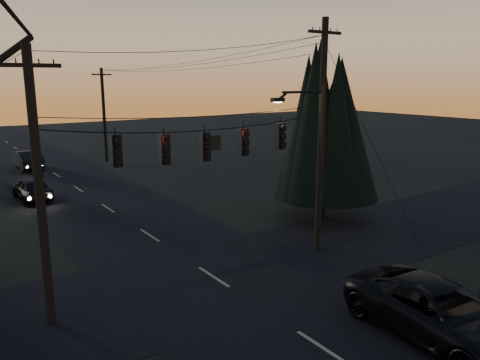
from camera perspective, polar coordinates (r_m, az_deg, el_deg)
main_road at (r=27.07m, az=-14.42°, el=-4.29°), size 8.00×120.00×0.02m
cross_road at (r=18.53m, az=-3.24°, el=-11.73°), size 60.00×7.00×0.02m
utility_pole_right at (r=21.69m, az=9.37°, el=-8.25°), size 5.00×0.30×10.00m
utility_pole_left at (r=16.55m, az=-21.96°, el=-15.77°), size 1.80×0.30×8.50m
utility_pole_far_r at (r=45.44m, az=-15.92°, el=2.23°), size 1.80×0.30×8.50m
span_signal_assembly at (r=16.97m, az=-4.15°, el=4.36°), size 11.50×0.44×1.63m
evergreen_right at (r=25.32m, az=10.32°, el=5.63°), size 4.52×4.52×8.21m
suv_near at (r=15.40m, az=23.26°, el=-14.66°), size 3.17×6.09×1.64m
sedan_oncoming_a at (r=32.40m, az=-23.99°, el=-0.94°), size 1.93×4.41×1.48m
sedan_oncoming_b at (r=43.47m, az=-24.41°, el=2.23°), size 1.71×4.88×1.61m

